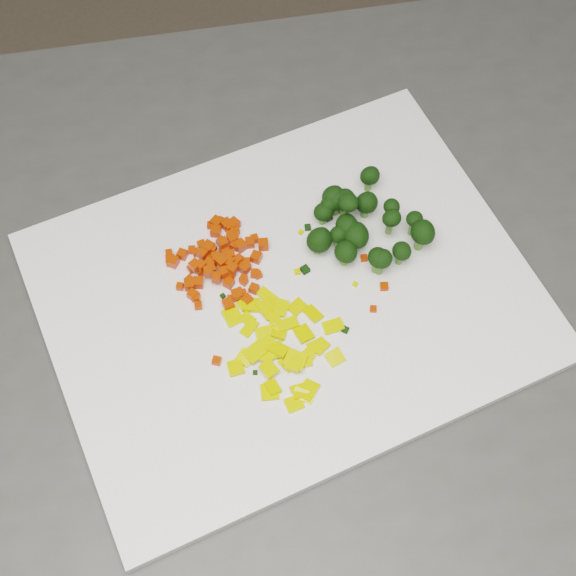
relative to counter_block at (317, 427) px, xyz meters
name	(u,v)px	position (x,y,z in m)	size (l,w,h in m)	color
ground	(205,541)	(-0.23, 0.01, -0.45)	(4.00, 4.00, 0.00)	#736452
counter_block	(317,427)	(0.00, 0.00, 0.00)	(1.10, 0.77, 0.90)	#444341
cutting_board	(288,296)	(-0.04, 0.01, 0.46)	(0.47, 0.37, 0.01)	white
carrot_pile	(216,259)	(-0.10, 0.07, 0.48)	(0.11, 0.11, 0.03)	red
pepper_pile	(276,347)	(-0.08, -0.04, 0.47)	(0.12, 0.12, 0.02)	#D6C30B
broccoli_pile	(371,210)	(0.07, 0.05, 0.49)	(0.13, 0.13, 0.06)	black
carrot_cube_0	(227,254)	(-0.09, 0.07, 0.47)	(0.01, 0.01, 0.01)	red
carrot_cube_1	(235,229)	(-0.06, 0.10, 0.47)	(0.01, 0.01, 0.01)	red
carrot_cube_2	(204,270)	(-0.11, 0.07, 0.47)	(0.01, 0.01, 0.01)	red
carrot_cube_3	(210,225)	(-0.09, 0.11, 0.47)	(0.01, 0.01, 0.01)	red
carrot_cube_4	(225,250)	(-0.08, 0.08, 0.47)	(0.01, 0.01, 0.01)	red
carrot_cube_5	(245,268)	(-0.07, 0.05, 0.47)	(0.01, 0.01, 0.01)	red
carrot_cube_6	(217,277)	(-0.10, 0.05, 0.47)	(0.01, 0.01, 0.01)	red
carrot_cube_7	(195,266)	(-0.12, 0.07, 0.48)	(0.01, 0.01, 0.01)	red
carrot_cube_8	(233,239)	(-0.07, 0.09, 0.47)	(0.01, 0.01, 0.01)	red
carrot_cube_9	(243,279)	(-0.08, 0.04, 0.47)	(0.01, 0.01, 0.01)	red
carrot_cube_10	(209,247)	(-0.10, 0.08, 0.48)	(0.01, 0.01, 0.01)	red
carrot_cube_11	(229,283)	(-0.09, 0.04, 0.47)	(0.01, 0.01, 0.01)	red
carrot_cube_12	(189,285)	(-0.13, 0.06, 0.47)	(0.01, 0.01, 0.01)	red
carrot_cube_13	(228,304)	(-0.10, 0.02, 0.47)	(0.01, 0.01, 0.01)	red
carrot_cube_14	(216,257)	(-0.10, 0.07, 0.48)	(0.01, 0.01, 0.01)	red
carrot_cube_15	(256,257)	(-0.06, 0.06, 0.47)	(0.01, 0.01, 0.01)	red
carrot_cube_16	(173,262)	(-0.14, 0.09, 0.47)	(0.01, 0.01, 0.01)	red
carrot_cube_17	(198,283)	(-0.12, 0.06, 0.47)	(0.01, 0.01, 0.01)	red
carrot_cube_18	(196,298)	(-0.13, 0.04, 0.47)	(0.01, 0.01, 0.01)	red
carrot_cube_19	(221,261)	(-0.09, 0.06, 0.48)	(0.01, 0.01, 0.01)	red
carrot_cube_20	(203,254)	(-0.11, 0.08, 0.48)	(0.01, 0.01, 0.01)	red
carrot_cube_21	(231,299)	(-0.10, 0.02, 0.47)	(0.01, 0.01, 0.01)	red
carrot_cube_22	(223,243)	(-0.08, 0.08, 0.47)	(0.01, 0.01, 0.01)	red
carrot_cube_23	(245,264)	(-0.07, 0.06, 0.47)	(0.01, 0.01, 0.01)	red
carrot_cube_24	(244,282)	(-0.08, 0.04, 0.47)	(0.01, 0.01, 0.01)	red
carrot_cube_25	(198,306)	(-0.13, 0.03, 0.47)	(0.01, 0.01, 0.01)	red
carrot_cube_26	(254,289)	(-0.07, 0.03, 0.47)	(0.01, 0.01, 0.01)	red
carrot_cube_27	(222,242)	(-0.08, 0.09, 0.47)	(0.01, 0.01, 0.01)	red
carrot_cube_28	(171,260)	(-0.14, 0.09, 0.47)	(0.01, 0.01, 0.01)	red
carrot_cube_29	(228,271)	(-0.09, 0.05, 0.47)	(0.01, 0.01, 0.01)	red
carrot_cube_30	(192,250)	(-0.11, 0.09, 0.47)	(0.01, 0.01, 0.01)	red
carrot_cube_31	(216,231)	(-0.08, 0.10, 0.47)	(0.01, 0.01, 0.01)	red
carrot_cube_32	(221,267)	(-0.10, 0.06, 0.47)	(0.01, 0.01, 0.01)	red
carrot_cube_33	(230,274)	(-0.09, 0.05, 0.47)	(0.01, 0.01, 0.01)	red
carrot_cube_34	(233,264)	(-0.08, 0.06, 0.47)	(0.01, 0.01, 0.01)	red
carrot_cube_35	(241,246)	(-0.07, 0.08, 0.47)	(0.01, 0.01, 0.01)	red
carrot_cube_36	(201,272)	(-0.12, 0.07, 0.47)	(0.01, 0.01, 0.01)	red
carrot_cube_37	(225,261)	(-0.09, 0.07, 0.47)	(0.01, 0.01, 0.01)	red
carrot_cube_38	(238,260)	(-0.08, 0.06, 0.47)	(0.01, 0.01, 0.01)	red
carrot_cube_39	(208,272)	(-0.11, 0.06, 0.48)	(0.01, 0.01, 0.01)	red
carrot_cube_40	(209,262)	(-0.10, 0.07, 0.47)	(0.01, 0.01, 0.01)	red
carrot_cube_41	(231,255)	(-0.08, 0.07, 0.48)	(0.01, 0.01, 0.01)	red
carrot_cube_42	(223,272)	(-0.10, 0.05, 0.48)	(0.01, 0.01, 0.01)	red
carrot_cube_43	(201,265)	(-0.11, 0.07, 0.48)	(0.01, 0.01, 0.01)	red
carrot_cube_44	(193,295)	(-0.13, 0.05, 0.47)	(0.01, 0.01, 0.01)	red
carrot_cube_45	(229,226)	(-0.07, 0.10, 0.47)	(0.01, 0.01, 0.01)	red
carrot_cube_46	(228,262)	(-0.09, 0.06, 0.48)	(0.01, 0.01, 0.01)	red
carrot_cube_47	(217,223)	(-0.08, 0.11, 0.47)	(0.01, 0.01, 0.01)	red
carrot_cube_48	(213,249)	(-0.10, 0.08, 0.48)	(0.01, 0.01, 0.01)	red
carrot_cube_49	(202,245)	(-0.10, 0.10, 0.47)	(0.01, 0.01, 0.01)	red
carrot_cube_50	(230,275)	(-0.09, 0.05, 0.47)	(0.01, 0.01, 0.01)	red
carrot_cube_51	(221,221)	(-0.07, 0.11, 0.47)	(0.01, 0.01, 0.01)	red
carrot_cube_52	(190,280)	(-0.13, 0.06, 0.47)	(0.01, 0.01, 0.01)	red
carrot_cube_53	(240,261)	(-0.08, 0.06, 0.47)	(0.01, 0.01, 0.01)	red
carrot_cube_54	(232,235)	(-0.07, 0.09, 0.47)	(0.01, 0.01, 0.01)	red
carrot_cube_55	(226,257)	(-0.09, 0.07, 0.47)	(0.01, 0.01, 0.01)	red
carrot_cube_56	(182,254)	(-0.13, 0.09, 0.47)	(0.01, 0.01, 0.01)	red
carrot_cube_57	(250,243)	(-0.06, 0.08, 0.47)	(0.01, 0.01, 0.01)	red
carrot_cube_58	(235,236)	(-0.07, 0.09, 0.47)	(0.01, 0.01, 0.01)	red
carrot_cube_59	(235,245)	(-0.07, 0.08, 0.47)	(0.01, 0.01, 0.01)	red
carrot_cube_60	(196,252)	(-0.11, 0.09, 0.47)	(0.01, 0.01, 0.01)	red
carrot_cube_61	(192,269)	(-0.12, 0.07, 0.47)	(0.01, 0.01, 0.01)	red
carrot_cube_62	(258,275)	(-0.06, 0.04, 0.47)	(0.01, 0.01, 0.01)	red
carrot_cube_63	(211,269)	(-0.11, 0.06, 0.47)	(0.01, 0.01, 0.01)	red
carrot_cube_64	(255,273)	(-0.07, 0.04, 0.47)	(0.01, 0.01, 0.01)	red
carrot_cube_65	(239,293)	(-0.09, 0.03, 0.47)	(0.01, 0.01, 0.01)	red
carrot_cube_66	(220,261)	(-0.09, 0.07, 0.47)	(0.01, 0.01, 0.01)	red
carrot_cube_67	(180,287)	(-0.14, 0.06, 0.47)	(0.01, 0.01, 0.01)	red
carrot_cube_68	(254,239)	(-0.05, 0.08, 0.47)	(0.01, 0.01, 0.01)	red
carrot_cube_69	(234,224)	(-0.06, 0.10, 0.47)	(0.01, 0.01, 0.01)	red
carrot_cube_70	(248,300)	(-0.09, 0.02, 0.47)	(0.01, 0.01, 0.01)	red
carrot_cube_71	(224,271)	(-0.10, 0.05, 0.48)	(0.01, 0.01, 0.01)	red
carrot_cube_72	(211,257)	(-0.10, 0.08, 0.47)	(0.01, 0.01, 0.01)	red
carrot_cube_73	(232,269)	(-0.09, 0.05, 0.48)	(0.01, 0.01, 0.01)	red
carrot_cube_74	(226,224)	(-0.07, 0.11, 0.47)	(0.01, 0.01, 0.01)	red
carrot_cube_75	(243,294)	(-0.09, 0.03, 0.47)	(0.01, 0.01, 0.01)	red
carrot_cube_76	(263,245)	(-0.05, 0.07, 0.47)	(0.01, 0.01, 0.01)	red
carrot_cube_77	(210,264)	(-0.10, 0.07, 0.47)	(0.01, 0.01, 0.01)	red
carrot_cube_78	(230,231)	(-0.07, 0.10, 0.47)	(0.01, 0.01, 0.01)	red
carrot_cube_79	(237,295)	(-0.09, 0.03, 0.47)	(0.01, 0.01, 0.01)	red
carrot_cube_80	(216,259)	(-0.10, 0.07, 0.47)	(0.01, 0.01, 0.01)	red
carrot_cube_81	(169,253)	(-0.14, 0.10, 0.47)	(0.01, 0.01, 0.01)	red
pepper_chunk_0	(278,349)	(-0.08, -0.04, 0.47)	(0.02, 0.01, 0.00)	#D6C30B
pepper_chunk_1	(270,392)	(-0.11, -0.08, 0.46)	(0.02, 0.02, 0.00)	#D6C30B
pepper_chunk_2	(304,395)	(-0.08, -0.10, 0.46)	(0.02, 0.01, 0.00)	#D6C30B
pepper_chunk_3	(304,334)	(-0.05, -0.04, 0.46)	(0.02, 0.02, 0.00)	#D6C30B
pepper_chunk_4	(236,368)	(-0.12, -0.04, 0.47)	(0.01, 0.02, 0.01)	#D6C30B
pepper_chunk_5	(252,305)	(-0.08, 0.01, 0.47)	(0.02, 0.01, 0.01)	#D6C30B
pepper_chunk_6	(245,358)	(-0.11, -0.04, 0.47)	(0.01, 0.01, 0.01)	#D6C30B
pepper_chunk_7	(266,357)	(-0.09, -0.05, 0.47)	(0.01, 0.01, 0.00)	#D6C30B
pepper_chunk_8	(288,363)	(-0.08, -0.06, 0.47)	(0.02, 0.01, 0.00)	#D6C30B
pepper_chunk_9	(297,307)	(-0.04, -0.01, 0.46)	(0.02, 0.01, 0.00)	#D6C30B
pepper_chunk_10	(308,390)	(-0.07, -0.09, 0.46)	(0.02, 0.02, 0.00)	#D6C30B
pepper_chunk_11	(295,360)	(-0.07, -0.06, 0.47)	(0.02, 0.02, 0.00)	#D6C30B
pepper_chunk_12	(333,326)	(-0.02, -0.04, 0.46)	(0.02, 0.01, 0.00)	#D6C30B
pepper_chunk_13	(273,332)	(-0.08, -0.02, 0.46)	(0.01, 0.01, 0.00)	#D6C30B
pepper_chunk_14	(247,319)	(-0.09, 0.00, 0.46)	(0.01, 0.01, 0.00)	#D6C30B
pepper_chunk_15	(294,363)	(-0.07, -0.07, 0.47)	(0.01, 0.01, 0.00)	#D6C30B
pepper_chunk_16	(270,305)	(-0.07, 0.00, 0.47)	(0.01, 0.01, 0.00)	#D6C30B
pepper_chunk_17	(303,360)	(-0.06, -0.06, 0.46)	(0.02, 0.01, 0.00)	#D6C30B
pepper_chunk_18	(249,328)	(-0.10, -0.01, 0.46)	(0.02, 0.01, 0.00)	#D6C30B
pepper_chunk_19	(300,391)	(-0.08, -0.09, 0.46)	(0.02, 0.01, 0.00)	#D6C30B
pepper_chunk_20	(267,343)	(-0.09, -0.03, 0.47)	(0.01, 0.01, 0.00)	#D6C30B
pepper_chunk_21	(268,309)	(-0.07, 0.00, 0.47)	(0.02, 0.02, 0.00)	#D6C30B
pepper_chunk_22	(306,358)	(-0.06, -0.06, 0.47)	(0.02, 0.01, 0.01)	#D6C30B
pepper_chunk_23	(233,316)	(-0.11, 0.01, 0.46)	(0.02, 0.02, 0.00)	#D6C30B
pepper_chunk_24	(246,304)	(-0.09, 0.01, 0.46)	(0.01, 0.02, 0.00)	#D6C30B
pepper_chunk_25	(276,350)	(-0.08, -0.04, 0.47)	(0.02, 0.01, 0.01)	#D6C30B
pepper_chunk_26	(294,404)	(-0.09, -0.10, 0.46)	(0.02, 0.01, 0.00)	#D6C30B
pepper_chunk_27	(313,314)	(-0.03, -0.02, 0.46)	(0.02, 0.01, 0.00)	#D6C30B
pepper_chunk_28	(269,369)	(-0.10, -0.06, 0.47)	(0.02, 0.01, 0.00)	#D6C30B
pepper_chunk_29	(281,308)	(-0.06, 0.00, 0.46)	(0.02, 0.01, 0.00)	#D6C30B
pepper_chunk_30	(335,358)	(-0.03, -0.07, 0.46)	(0.02, 0.02, 0.00)	#D6C30B
pepper_chunk_31	(288,324)	(-0.06, -0.02, 0.47)	(0.02, 0.01, 0.00)	#D6C30B
pepper_chunk_32	(264,337)	(-0.09, -0.03, 0.46)	(0.02, 0.01, 0.00)	#D6C30B
pepper_chunk_33	(273,388)	(-0.10, -0.08, 0.47)	(0.02, 0.01, 0.00)	#D6C30B
pepper_chunk_34	(275,320)	(-0.07, -0.01, 0.46)	(0.02, 0.01, 0.00)	#D6C30B
pepper_chunk_35	(320,346)	(-0.04, -0.06, 0.46)	(0.01, 0.02, 0.00)	#D6C30B
pepper_chunk_36	(267,296)	(-0.07, 0.01, 0.46)	(0.02, 0.01, 0.00)	#D6C30B
pepper_chunk_37	(279,332)	(-0.07, -0.03, 0.46)	(0.01, 0.01, 0.00)	#D6C30B
pepper_chunk_38	(255,352)	(-0.10, -0.04, 0.47)	(0.02, 0.02, 0.00)	#D6C30B
pepper_chunk_39	(274,307)	(-0.06, 0.00, 0.46)	(0.01, 0.01, 0.00)	#D6C30B
pepper_chunk_40	(317,346)	(-0.04, -0.06, 0.46)	(0.02, 0.01, 0.00)	#D6C30B
broccoli_floret_0	(328,209)	(0.03, 0.07, 0.48)	(0.03, 0.03, 0.03)	black
broccoli_floret_1	(332,200)	(0.04, 0.08, 0.48)	(0.03, 0.03, 0.03)	black
broccoli_floret_2	(413,224)	(0.10, 0.02, 0.48)	(0.02, 0.02, 0.03)	black
broccoli_floret_3	(369,180)	(0.09, 0.09, 0.48)	(0.03, 0.03, 0.03)	black
broccoli_floret_4	(338,238)	(0.02, 0.04, 0.48)	(0.03, 0.03, 0.03)	black
broccoli_floret_5	(421,237)	(0.10, 0.00, 0.48)	(0.03, 0.03, 0.04)	black
broccoli_floret_6	(380,263)	(0.05, -0.01, 0.48)	(0.03, 0.03, 0.03)	black
broccoli_floret_7	(344,204)	(0.05, 0.07, 0.48)	(0.03, 0.03, 0.03)	black
broccoli_floret_8	(336,204)	(0.04, 0.08, 0.48)	(0.03, 0.03, 0.03)	black
broccoli_floret_9	(323,215)	(0.02, 0.07, 0.48)	(0.03, 0.03, 0.03)	black
broccoli_floret_10	(347,208)	(0.04, 0.06, 0.49)	(0.03, 0.03, 0.04)	black
broccoli_floret_11	(345,255)	(0.02, 0.02, 0.48)	(0.03, 0.03, 0.03)	black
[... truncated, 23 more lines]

